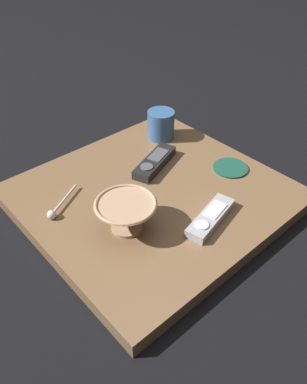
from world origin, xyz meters
name	(u,v)px	position (x,y,z in m)	size (l,w,h in m)	color
ground_plane	(153,202)	(0.00, 0.00, 0.00)	(6.00, 6.00, 0.00)	black
table	(153,196)	(0.00, 0.00, 0.02)	(0.60, 0.63, 0.04)	brown
cereal_bowl	(126,214)	(-0.06, 0.14, 0.08)	(0.14, 0.14, 0.08)	tan
coffee_mug	(161,125)	(0.19, -0.20, 0.08)	(0.08, 0.08, 0.09)	#33598C
teaspoon	(55,210)	(0.09, 0.23, 0.05)	(0.07, 0.12, 0.02)	silver
tv_remote_near	(211,218)	(-0.18, -0.02, 0.05)	(0.08, 0.17, 0.02)	#9E9EA3
tv_remote_far	(155,162)	(0.08, -0.08, 0.05)	(0.11, 0.18, 0.03)	black
drink_coaster	(230,168)	(-0.07, -0.23, 0.04)	(0.10, 0.10, 0.01)	#194738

